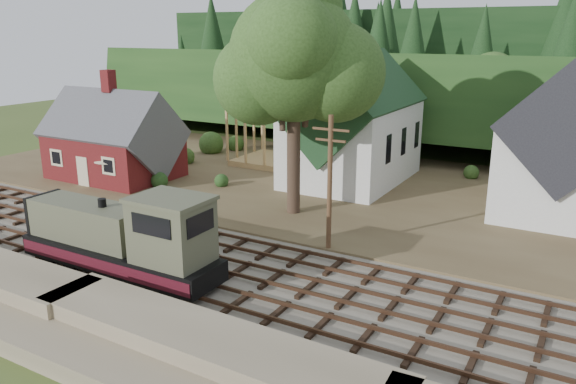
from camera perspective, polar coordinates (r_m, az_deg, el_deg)
The scene contains 17 objects.
ground at distance 32.40m, azimuth -11.33°, elevation -6.73°, with size 140.00×140.00×0.00m, color #384C1E.
embankment at distance 27.27m, azimuth -23.30°, elevation -12.38°, with size 64.00×5.00×1.60m, color #7F7259.
railroad_bed at distance 32.37m, azimuth -11.33°, elevation -6.60°, with size 64.00×11.00×0.16m, color #726B5B.
village_flat at distance 46.61m, azimuth 3.21°, elevation 0.84°, with size 64.00×26.00×0.30m, color brown.
hillside at distance 68.45m, azimuth 12.29°, elevation 5.30°, with size 70.00×28.00×8.00m, color #1E3F19.
ridge at distance 83.65m, azimuth 15.68°, elevation 6.99°, with size 80.00×20.00×12.00m, color black.
depot at distance 49.88m, azimuth -17.27°, elevation 4.76°, with size 10.80×7.41×9.00m.
church at distance 46.22m, azimuth 6.48°, elevation 7.01°, with size 8.40×15.17×13.00m.
farmhouse at distance 42.01m, azimuth 26.56°, elevation 4.06°, with size 8.40×10.80×10.60m.
timber_frame at distance 52.15m, azimuth -0.69°, elevation 6.02°, with size 8.20×6.20×6.99m.
lattice_tower at distance 56.65m, azimuth 2.45°, elevation 13.69°, with size 3.20×3.20×12.12m.
big_tree at distance 37.01m, azimuth 0.89°, elevation 12.72°, with size 10.90×8.40×14.70m.
telegraph_pole_near at distance 31.47m, azimuth 4.26°, elevation 1.04°, with size 2.20×0.28×8.00m.
locomotive at distance 30.09m, azimuth -16.25°, elevation -4.64°, with size 11.63×2.91×4.66m.
car_blue at distance 47.14m, azimuth -15.07°, elevation 1.46°, with size 1.49×3.71×1.26m, color #526BB0.
car_green at distance 57.27m, azimuth -20.37°, elevation 3.54°, with size 1.33×3.82×1.26m, color gray.
patio_set at distance 46.65m, azimuth -17.67°, elevation 3.18°, with size 2.40×2.40×2.67m.
Camera 1 is at (20.00, -22.28, 12.40)m, focal length 35.00 mm.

